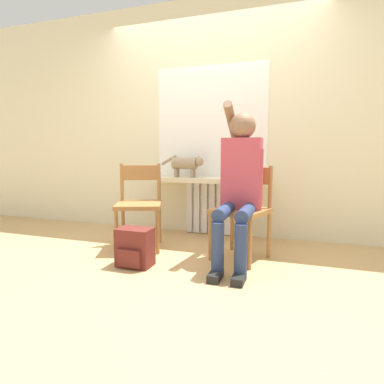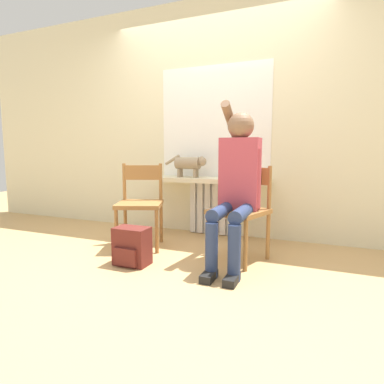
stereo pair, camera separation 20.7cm
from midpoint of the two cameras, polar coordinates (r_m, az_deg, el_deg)
ground_plane at (r=2.84m, az=-1.95°, el=-12.94°), size 12.00×12.00×0.00m
wall_with_window at (r=3.84m, az=5.74°, el=12.77°), size 7.00×0.06×2.70m
radiator at (r=3.80m, az=5.20°, el=-2.83°), size 0.56×0.08×0.63m
windowsill at (r=3.64m, az=4.70°, el=2.14°), size 1.36×0.34×0.05m
window_glass at (r=3.80m, az=5.57°, el=12.31°), size 1.31×0.01×1.27m
chair_left at (r=3.31m, az=-7.42°, el=-1.87°), size 0.57×0.57×0.85m
chair_right at (r=2.94m, az=10.71°, el=-3.10°), size 0.55×0.55×0.85m
person at (r=2.79m, az=10.16°, el=2.21°), size 0.36×1.04×1.42m
cat at (r=3.67m, az=1.20°, el=5.09°), size 0.51×0.14×0.26m
backpack at (r=2.84m, az=-8.59°, el=-9.58°), size 0.30×0.22×0.33m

